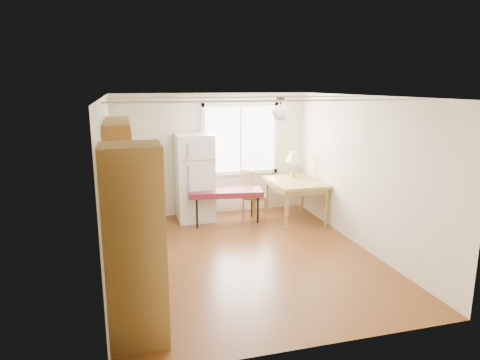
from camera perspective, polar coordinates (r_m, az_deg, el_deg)
name	(u,v)px	position (r m, az deg, el deg)	size (l,w,h in m)	color
room_shell	(245,179)	(6.51, 0.68, 0.07)	(4.60, 5.60, 2.62)	#512810
kitchen_run	(132,228)	(5.78, -14.23, -6.21)	(0.65, 3.40, 2.20)	brown
window_unit	(240,139)	(8.97, 0.04, 5.48)	(1.64, 0.05, 1.51)	white
pendant_light	(280,112)	(6.97, 5.40, 9.03)	(0.26, 0.26, 0.40)	black
refrigerator	(195,177)	(8.53, -6.06, 0.34)	(0.72, 0.74, 1.72)	white
bench	(225,193)	(8.33, -1.96, -1.79)	(1.49, 0.73, 0.66)	maroon
dining_table	(295,186)	(8.60, 7.38, -0.76)	(0.96, 1.28, 0.79)	olive
chair	(251,191)	(8.49, 1.41, -1.51)	(0.51, 0.50, 1.03)	olive
table_lamp	(294,159)	(8.82, 7.16, 2.79)	(0.30, 0.30, 0.53)	gold
coffee_maker	(131,215)	(5.63, -14.36, -4.55)	(0.20, 0.26, 0.39)	black
kettle	(126,218)	(5.70, -14.92, -4.91)	(0.11, 0.11, 0.22)	red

